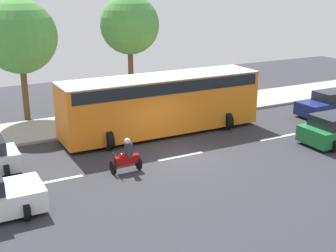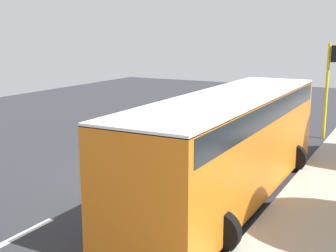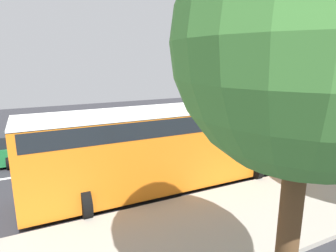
{
  "view_description": "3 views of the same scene",
  "coord_description": "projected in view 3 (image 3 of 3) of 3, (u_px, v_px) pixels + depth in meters",
  "views": [
    {
      "loc": [
        -17.31,
        9.86,
        7.75
      ],
      "look_at": [
        0.31,
        0.5,
        1.5
      ],
      "focal_mm": 48.06,
      "sensor_mm": 36.0,
      "label": 1
    },
    {
      "loc": [
        8.25,
        -13.49,
        4.97
      ],
      "look_at": [
        0.09,
        1.7,
        1.42
      ],
      "focal_mm": 48.77,
      "sensor_mm": 36.0,
      "label": 2
    },
    {
      "loc": [
        13.45,
        -5.66,
        5.06
      ],
      "look_at": [
        0.68,
        0.53,
        1.72
      ],
      "focal_mm": 30.7,
      "sensor_mm": 36.0,
      "label": 3
    }
  ],
  "objects": [
    {
      "name": "ground_plane",
      "position": [
        154.0,
        157.0,
        15.36
      ],
      "size": [
        40.0,
        60.0,
        0.1
      ],
      "primitive_type": "cube",
      "color": "#2D2D33"
    },
    {
      "name": "sidewalk",
      "position": [
        239.0,
        218.0,
        9.2
      ],
      "size": [
        4.0,
        60.0,
        0.15
      ],
      "primitive_type": "cube",
      "color": "#9E998E",
      "rests_on": "ground"
    },
    {
      "name": "lane_stripe_north",
      "position": [
        30.0,
        175.0,
        12.8
      ],
      "size": [
        0.2,
        2.4,
        0.01
      ],
      "primitive_type": "cube",
      "color": "white",
      "rests_on": "ground"
    },
    {
      "name": "lane_stripe_mid",
      "position": [
        154.0,
        156.0,
        15.35
      ],
      "size": [
        0.2,
        2.4,
        0.01
      ],
      "primitive_type": "cube",
      "color": "white",
      "rests_on": "ground"
    },
    {
      "name": "lane_stripe_south",
      "position": [
        242.0,
        142.0,
        17.89
      ],
      "size": [
        0.2,
        2.4,
        0.01
      ],
      "primitive_type": "cube",
      "color": "white",
      "rests_on": "ground"
    },
    {
      "name": "lane_stripe_far_south",
      "position": [
        309.0,
        131.0,
        20.44
      ],
      "size": [
        0.2,
        2.4,
        0.01
      ],
      "primitive_type": "cube",
      "color": "white",
      "rests_on": "ground"
    },
    {
      "name": "car_white",
      "position": [
        261.0,
        120.0,
        20.77
      ],
      "size": [
        2.33,
        4.53,
        1.52
      ],
      "color": "white",
      "rests_on": "ground"
    },
    {
      "name": "car_silver",
      "position": [
        304.0,
        133.0,
        17.12
      ],
      "size": [
        2.2,
        3.81,
        1.52
      ],
      "color": "#B7B7BC",
      "rests_on": "ground"
    },
    {
      "name": "city_bus",
      "position": [
        169.0,
        142.0,
        11.42
      ],
      "size": [
        3.2,
        11.0,
        3.16
      ],
      "color": "orange",
      "rests_on": "ground"
    },
    {
      "name": "motorcycle",
      "position": [
        197.0,
        136.0,
        16.88
      ],
      "size": [
        0.6,
        1.3,
        1.53
      ],
      "color": "black",
      "rests_on": "ground"
    },
    {
      "name": "street_tree_north",
      "position": [
        309.0,
        44.0,
        3.99
      ],
      "size": [
        3.9,
        3.9,
        7.24
      ],
      "color": "brown",
      "rests_on": "ground"
    }
  ]
}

